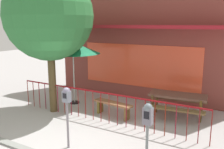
% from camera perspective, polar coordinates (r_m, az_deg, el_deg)
% --- Properties ---
extents(ground, '(40.00, 40.00, 0.00)m').
position_cam_1_polar(ground, '(6.58, -10.80, -15.75)').
color(ground, '#A5A2A1').
extents(pub_storefront, '(7.66, 1.42, 5.48)m').
position_cam_1_polar(pub_storefront, '(10.01, 6.91, 10.03)').
color(pub_storefront, '#521712').
rests_on(pub_storefront, ground).
extents(patio_fence_front, '(6.46, 0.04, 0.97)m').
position_cam_1_polar(patio_fence_front, '(7.60, -2.62, -6.27)').
color(patio_fence_front, maroon).
rests_on(patio_fence_front, ground).
extents(picnic_table_left, '(1.93, 1.53, 0.79)m').
position_cam_1_polar(picnic_table_left, '(8.26, 15.06, -5.57)').
color(picnic_table_left, brown).
rests_on(picnic_table_left, ground).
extents(patio_umbrella, '(2.02, 2.02, 2.34)m').
position_cam_1_polar(patio_umbrella, '(9.19, -9.10, 6.08)').
color(patio_umbrella, black).
rests_on(patio_umbrella, ground).
extents(patio_bench, '(1.43, 0.52, 0.48)m').
position_cam_1_polar(patio_bench, '(8.13, 0.23, -7.36)').
color(patio_bench, brown).
rests_on(patio_bench, ground).
extents(parking_meter_near, '(0.18, 0.17, 1.54)m').
position_cam_1_polar(parking_meter_near, '(5.97, -10.51, -6.25)').
color(parking_meter_near, gray).
rests_on(parking_meter_near, ground).
extents(parking_meter_far, '(0.18, 0.17, 1.55)m').
position_cam_1_polar(parking_meter_far, '(4.81, 8.31, -10.71)').
color(parking_meter_far, slate).
rests_on(parking_meter_far, ground).
extents(street_tree, '(2.92, 2.92, 4.72)m').
position_cam_1_polar(street_tree, '(8.41, -14.50, 13.00)').
color(street_tree, brown).
rests_on(street_tree, ground).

